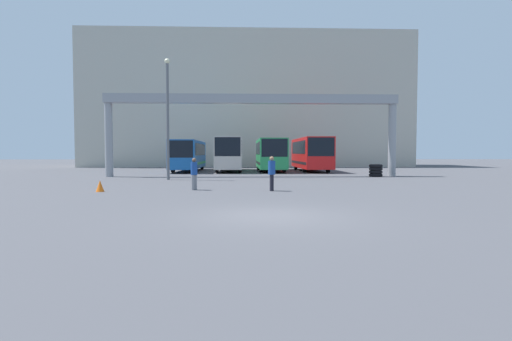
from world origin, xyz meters
name	(u,v)px	position (x,y,z in m)	size (l,w,h in m)	color
ground_plane	(270,216)	(0.00, 0.00, 0.00)	(200.00, 200.00, 0.00)	#47474C
building_backdrop	(247,104)	(0.00, 44.71, 8.74)	(43.18, 12.00, 17.49)	#B7B2A3
overhead_gantry	(252,109)	(0.00, 19.60, 5.28)	(22.83, 0.80, 6.41)	gray
bus_slot_0	(189,154)	(-6.18, 28.77, 1.75)	(2.45, 11.08, 3.03)	#1959A5
bus_slot_1	(229,152)	(-2.06, 28.39, 1.91)	(2.49, 10.32, 3.32)	beige
bus_slot_2	(270,153)	(2.06, 28.48, 1.83)	(2.54, 10.50, 3.19)	#268C4C
bus_slot_3	(311,152)	(6.18, 28.54, 1.91)	(2.60, 10.63, 3.31)	red
pedestrian_near_center	(272,173)	(0.62, 7.69, 0.90)	(0.35, 0.35, 1.69)	black
pedestrian_near_right	(194,173)	(-3.23, 8.33, 0.85)	(0.33, 0.33, 1.60)	gray
traffic_cone	(100,186)	(-7.63, 7.59, 0.28)	(0.39, 0.39, 0.55)	orange
tire_stack	(376,170)	(9.62, 18.97, 0.48)	(1.04, 1.04, 0.96)	black
lamp_post	(168,114)	(-5.91, 15.97, 4.51)	(0.36, 0.36, 8.29)	#595B60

